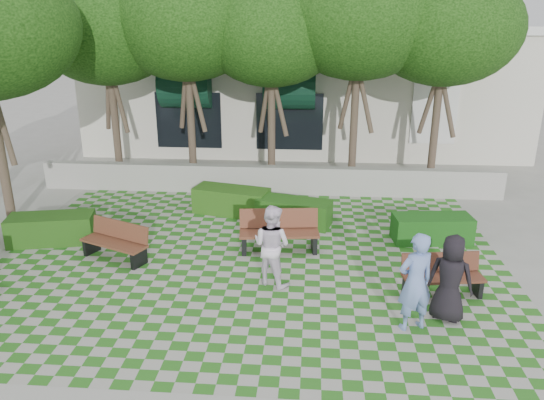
# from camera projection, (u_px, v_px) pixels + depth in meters

# --- Properties ---
(ground) EXTENTS (90.00, 90.00, 0.00)m
(ground) POSITION_uv_depth(u_px,v_px,m) (244.00, 282.00, 11.66)
(ground) COLOR gray
(ground) RESTS_ON ground
(lawn) EXTENTS (12.00, 12.00, 0.00)m
(lawn) POSITION_uv_depth(u_px,v_px,m) (249.00, 262.00, 12.60)
(lawn) COLOR #2B721E
(lawn) RESTS_ON ground
(retaining_wall) EXTENTS (15.00, 0.36, 0.90)m
(retaining_wall) POSITION_uv_depth(u_px,v_px,m) (268.00, 180.00, 17.34)
(retaining_wall) COLOR #9E9B93
(retaining_wall) RESTS_ON ground
(bench_east) EXTENTS (1.72, 0.79, 0.87)m
(bench_east) POSITION_uv_depth(u_px,v_px,m) (442.00, 276.00, 11.03)
(bench_east) COLOR #51291B
(bench_east) RESTS_ON ground
(bench_mid) EXTENTS (2.00, 0.86, 1.02)m
(bench_mid) POSITION_uv_depth(u_px,v_px,m) (279.00, 232.00, 13.08)
(bench_mid) COLOR brown
(bench_mid) RESTS_ON ground
(bench_west) EXTENTS (1.80, 1.22, 0.90)m
(bench_west) POSITION_uv_depth(u_px,v_px,m) (116.00, 242.00, 12.64)
(bench_west) COLOR #5A301E
(bench_west) RESTS_ON ground
(hedge_east) EXTENTS (2.05, 1.00, 0.69)m
(hedge_east) POSITION_uv_depth(u_px,v_px,m) (432.00, 229.00, 13.64)
(hedge_east) COLOR #144813
(hedge_east) RESTS_ON ground
(hedge_midright) EXTENTS (2.18, 1.32, 0.71)m
(hedge_midright) POSITION_uv_depth(u_px,v_px,m) (294.00, 212.00, 14.77)
(hedge_midright) COLOR #1C4913
(hedge_midright) RESTS_ON ground
(hedge_midleft) EXTENTS (2.33, 1.39, 0.76)m
(hedge_midleft) POSITION_uv_depth(u_px,v_px,m) (232.00, 201.00, 15.58)
(hedge_midleft) COLOR #234E14
(hedge_midleft) RESTS_ON ground
(hedge_west) EXTENTS (2.23, 1.27, 0.73)m
(hedge_west) POSITION_uv_depth(u_px,v_px,m) (52.00, 229.00, 13.58)
(hedge_west) COLOR #1D4713
(hedge_west) RESTS_ON ground
(person_blue) EXTENTS (0.82, 0.69, 1.93)m
(person_blue) POSITION_uv_depth(u_px,v_px,m) (415.00, 282.00, 9.63)
(person_blue) COLOR #718DCF
(person_blue) RESTS_ON ground
(person_dark) EXTENTS (0.99, 0.85, 1.73)m
(person_dark) POSITION_uv_depth(u_px,v_px,m) (450.00, 278.00, 9.98)
(person_dark) COLOR black
(person_dark) RESTS_ON ground
(person_white) EXTENTS (1.09, 1.01, 1.80)m
(person_white) POSITION_uv_depth(u_px,v_px,m) (272.00, 245.00, 11.33)
(person_white) COLOR white
(person_white) RESTS_ON ground
(tree_row) EXTENTS (17.70, 13.40, 7.41)m
(tree_row) POSITION_uv_depth(u_px,v_px,m) (204.00, 28.00, 15.68)
(tree_row) COLOR #47382B
(tree_row) RESTS_ON ground
(building) EXTENTS (18.00, 8.92, 5.15)m
(building) POSITION_uv_depth(u_px,v_px,m) (303.00, 85.00, 24.00)
(building) COLOR beige
(building) RESTS_ON ground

